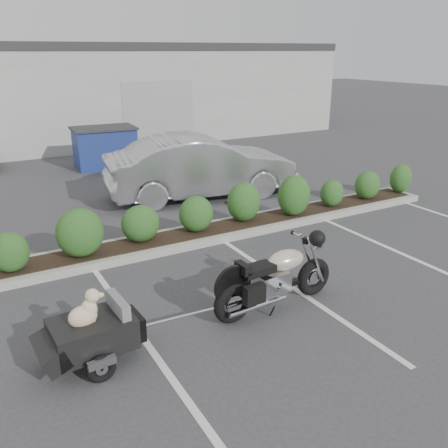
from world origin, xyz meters
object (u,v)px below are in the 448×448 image
pet_trailer (91,333)px  sedan (201,166)px  motorcycle (276,279)px  dumpster (105,147)px

pet_trailer → sedan: 7.34m
sedan → pet_trailer: bearing=150.8°
motorcycle → pet_trailer: (-2.78, 0.02, -0.06)m
sedan → dumpster: 4.83m
motorcycle → sedan: bearing=70.6°
pet_trailer → dumpster: (3.25, 10.46, 0.24)m
sedan → dumpster: size_ratio=2.38×
pet_trailer → dumpster: size_ratio=0.83×
dumpster → pet_trailer: bearing=-103.8°
motorcycle → pet_trailer: bearing=176.6°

